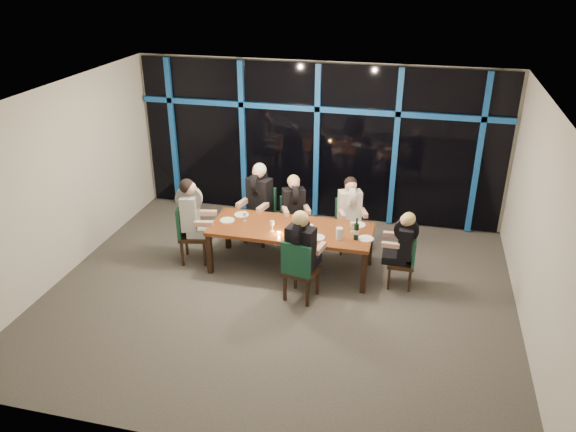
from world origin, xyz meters
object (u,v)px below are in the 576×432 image
at_px(water_pitcher, 339,234).
at_px(diner_far_right, 350,204).
at_px(diner_end_right, 403,239).
at_px(diner_far_mid, 294,201).
at_px(dining_table, 291,232).
at_px(diner_far_left, 258,192).
at_px(diner_end_left, 192,209).
at_px(chair_far_mid, 293,219).
at_px(chair_far_right, 348,221).
at_px(diner_near_mid, 302,242).
at_px(chair_far_left, 261,211).
at_px(chair_end_left, 189,230).
at_px(wine_bottle, 356,231).
at_px(chair_end_right, 406,259).
at_px(chair_near_mid, 299,268).

bearing_deg(water_pitcher, diner_far_right, 99.91).
bearing_deg(diner_end_right, diner_far_mid, -115.50).
bearing_deg(dining_table, diner_far_mid, 99.37).
height_order(diner_far_left, diner_end_left, diner_end_left).
bearing_deg(chair_far_mid, water_pitcher, -71.94).
bearing_deg(dining_table, diner_end_right, -3.22).
distance_m(chair_far_right, diner_near_mid, 1.85).
bearing_deg(chair_far_left, chair_end_left, -118.49).
bearing_deg(wine_bottle, chair_end_left, 179.63).
distance_m(chair_far_left, diner_end_left, 1.40).
xyz_separation_m(diner_far_right, diner_end_right, (0.94, -0.97, -0.05)).
bearing_deg(wine_bottle, chair_far_right, 103.50).
relative_size(diner_far_left, diner_end_right, 1.17).
relative_size(chair_far_left, diner_far_mid, 1.13).
relative_size(diner_end_left, water_pitcher, 5.18).
height_order(diner_far_left, wine_bottle, diner_far_left).
relative_size(chair_end_right, wine_bottle, 2.42).
xyz_separation_m(chair_far_mid, diner_far_mid, (0.03, -0.07, 0.36)).
height_order(diner_far_mid, diner_end_right, diner_far_mid).
bearing_deg(diner_far_left, diner_near_mid, -40.61).
bearing_deg(diner_far_left, diner_far_right, 16.29).
bearing_deg(chair_end_right, diner_far_left, -110.24).
relative_size(chair_end_right, diner_far_left, 0.88).
height_order(chair_near_mid, diner_far_left, diner_far_left).
height_order(diner_far_left, diner_far_right, diner_far_left).
distance_m(chair_end_left, chair_end_right, 3.56).
bearing_deg(diner_end_right, chair_far_mid, -116.84).
relative_size(chair_far_left, chair_end_right, 1.17).
height_order(chair_far_left, diner_far_mid, diner_far_mid).
relative_size(chair_end_left, chair_end_right, 1.17).
relative_size(diner_far_right, diner_end_right, 1.07).
distance_m(chair_far_mid, chair_far_right, 0.97).
height_order(dining_table, chair_end_right, chair_end_right).
relative_size(chair_far_right, chair_end_left, 0.91).
bearing_deg(diner_end_right, wine_bottle, -87.13).
relative_size(chair_near_mid, diner_end_left, 1.02).
relative_size(chair_end_right, diner_far_right, 0.96).
xyz_separation_m(chair_end_right, diner_far_left, (-2.62, 0.92, 0.48)).
relative_size(chair_end_right, diner_near_mid, 0.89).
relative_size(chair_far_left, water_pitcher, 5.30).
bearing_deg(diner_far_mid, chair_end_left, -175.43).
xyz_separation_m(chair_near_mid, diner_far_right, (0.50, 1.75, 0.32)).
xyz_separation_m(chair_far_left, diner_far_mid, (0.63, -0.13, 0.31)).
distance_m(diner_near_mid, water_pitcher, 0.76).
bearing_deg(diner_end_right, diner_end_left, -90.79).
bearing_deg(diner_end_right, diner_far_left, -110.77).
relative_size(chair_far_mid, diner_end_right, 1.09).
distance_m(diner_end_left, water_pitcher, 2.45).
height_order(chair_end_right, diner_far_right, diner_far_right).
bearing_deg(chair_far_left, diner_far_left, -90.00).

